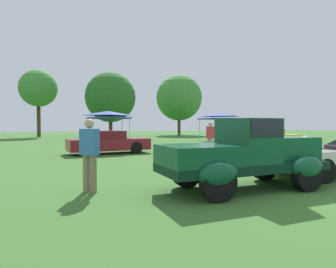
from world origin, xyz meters
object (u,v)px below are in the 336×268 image
(show_car_burgundy, at_px, (108,142))
(canopy_tent_center_field, at_px, (220,115))
(spectator_by_row, at_px, (210,137))
(show_car_yellow, at_px, (272,137))
(spectator_far_side, at_px, (90,153))
(canopy_tent_left_field, at_px, (108,114))
(feature_pickup_truck, at_px, (244,154))
(spectator_near_truck, at_px, (255,140))

(show_car_burgundy, bearing_deg, canopy_tent_center_field, 34.24)
(show_car_burgundy, height_order, spectator_by_row, spectator_by_row)
(show_car_yellow, height_order, spectator_by_row, spectator_by_row)
(show_car_burgundy, distance_m, spectator_far_side, 8.79)
(canopy_tent_left_field, bearing_deg, feature_pickup_truck, -88.99)
(feature_pickup_truck, distance_m, show_car_burgundy, 9.78)
(spectator_far_side, relative_size, canopy_tent_left_field, 0.50)
(show_car_yellow, bearing_deg, spectator_near_truck, -134.59)
(canopy_tent_center_field, bearing_deg, spectator_by_row, -123.43)
(spectator_near_truck, xyz_separation_m, spectator_far_side, (-7.06, -3.19, 0.00))
(feature_pickup_truck, bearing_deg, spectator_near_truck, 49.74)
(show_car_yellow, relative_size, spectator_near_truck, 2.46)
(feature_pickup_truck, distance_m, spectator_by_row, 7.55)
(spectator_by_row, bearing_deg, canopy_tent_center_field, 56.57)
(spectator_by_row, bearing_deg, show_car_yellow, 30.76)
(spectator_by_row, xyz_separation_m, canopy_tent_center_field, (7.04, 10.67, 1.51))
(show_car_burgundy, distance_m, spectator_by_row, 5.42)
(show_car_burgundy, bearing_deg, canopy_tent_left_field, 81.14)
(spectator_near_truck, bearing_deg, canopy_tent_center_field, 64.31)
(show_car_yellow, relative_size, spectator_far_side, 2.46)
(feature_pickup_truck, bearing_deg, show_car_yellow, 46.90)
(spectator_near_truck, distance_m, canopy_tent_center_field, 14.96)
(show_car_burgundy, relative_size, canopy_tent_center_field, 1.36)
(show_car_burgundy, xyz_separation_m, show_car_yellow, (12.67, 2.06, -0.00))
(show_car_burgundy, bearing_deg, show_car_yellow, 9.25)
(feature_pickup_truck, relative_size, show_car_burgundy, 0.95)
(show_car_yellow, bearing_deg, canopy_tent_center_field, 98.86)
(show_car_burgundy, bearing_deg, spectator_by_row, -29.69)
(canopy_tent_left_field, bearing_deg, spectator_near_truck, -74.89)
(spectator_near_truck, height_order, canopy_tent_center_field, canopy_tent_center_field)
(show_car_yellow, bearing_deg, spectator_by_row, -149.24)
(show_car_yellow, bearing_deg, spectator_far_side, -143.53)
(show_car_yellow, bearing_deg, canopy_tent_left_field, 148.42)
(feature_pickup_truck, height_order, show_car_yellow, feature_pickup_truck)
(spectator_far_side, height_order, canopy_tent_left_field, canopy_tent_left_field)
(show_car_yellow, height_order, canopy_tent_left_field, canopy_tent_left_field)
(canopy_tent_left_field, height_order, canopy_tent_center_field, same)
(show_car_yellow, xyz_separation_m, spectator_by_row, (-7.97, -4.74, 0.32))
(spectator_by_row, distance_m, canopy_tent_left_field, 12.22)
(show_car_yellow, relative_size, spectator_by_row, 2.46)
(spectator_near_truck, bearing_deg, show_car_burgundy, 134.32)
(spectator_near_truck, bearing_deg, spectator_by_row, 102.21)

